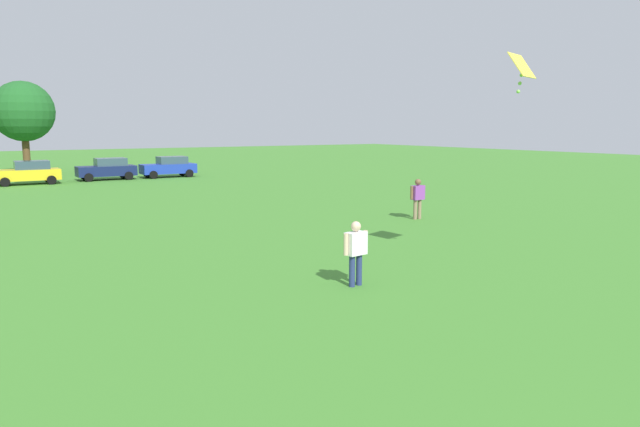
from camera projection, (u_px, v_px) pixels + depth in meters
ground_plane at (60, 211)px, 28.11m from camera, size 160.00×160.00×0.00m
adult_bystander at (356, 248)px, 14.72m from camera, size 0.80×0.39×1.70m
bystander_near_trees at (418, 195)px, 25.42m from camera, size 0.86×0.36×1.80m
kite at (522, 68)px, 15.46m from camera, size 1.15×0.80×1.07m
parked_car_yellow_1 at (28, 172)px, 40.78m from camera, size 4.30×2.02×1.68m
parked_car_navy_2 at (107, 169)px, 44.31m from camera, size 4.30×2.02×1.68m
parked_car_blue_3 at (169, 167)px, 46.70m from camera, size 4.30×2.02×1.68m
tree_far_right at (23, 112)px, 48.40m from camera, size 5.07×5.07×7.90m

